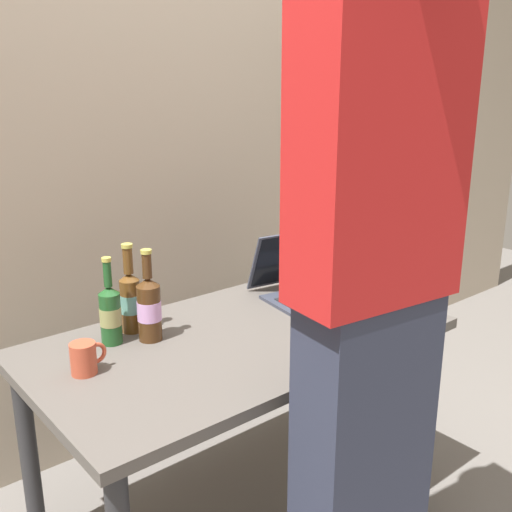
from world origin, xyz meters
TOP-DOWN VIEW (x-y plane):
  - desk at (0.00, 0.00)m, footprint 1.32×0.75m
  - laptop at (0.41, 0.13)m, footprint 0.37×0.37m
  - beer_bottle_amber at (-0.24, 0.15)m, footprint 0.08×0.08m
  - beer_bottle_dark at (-0.25, 0.24)m, footprint 0.07×0.07m
  - beer_bottle_green at (-0.34, 0.20)m, footprint 0.07×0.07m
  - person_figure at (-0.03, -0.55)m, footprint 0.42×0.31m
  - coffee_mug at (-0.49, 0.07)m, footprint 0.11×0.07m
  - back_wall at (0.00, 0.75)m, footprint 6.00×0.10m

SIDE VIEW (x-z plane):
  - desk at x=0.00m, z-range 0.26..0.96m
  - coffee_mug at x=-0.49m, z-range 0.70..0.79m
  - laptop at x=0.41m, z-range 0.64..0.87m
  - beer_bottle_green at x=-0.34m, z-range 0.66..0.94m
  - beer_bottle_amber at x=-0.24m, z-range 0.66..0.96m
  - beer_bottle_dark at x=-0.25m, z-range 0.66..0.96m
  - person_figure at x=-0.03m, z-range 0.05..1.98m
  - back_wall at x=0.00m, z-range 0.00..2.60m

